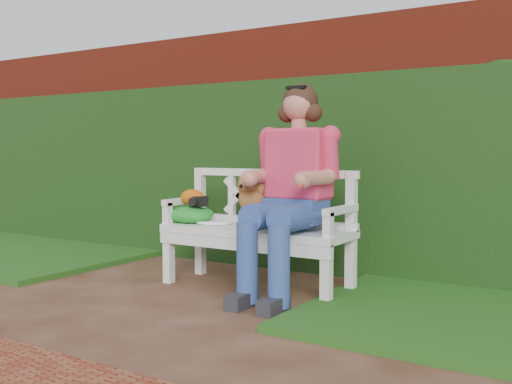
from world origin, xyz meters
The scene contains 11 objects.
ground centered at (0.00, 0.00, 0.00)m, with size 60.00×60.00×0.00m, color #3C2113.
brick_wall centered at (0.00, 1.90, 1.10)m, with size 10.00×0.30×2.20m, color maroon.
ivy_hedge centered at (0.00, 1.68, 0.85)m, with size 10.00×0.18×1.70m, color #264818.
grass_left centered at (-2.40, 0.90, 0.03)m, with size 2.60×2.00×0.05m, color #1F4E1A.
garden_bench centered at (0.49, 0.87, 0.24)m, with size 1.58×0.60×0.48m, color white, non-canonical shape.
seated_woman centered at (0.84, 0.85, 0.81)m, with size 0.68×0.91×1.62m, color #EE4B51, non-canonical shape.
dog centered at (0.49, 0.88, 0.70)m, with size 0.29×0.40×0.44m, color #93571F, non-canonical shape.
tennis_racket centered at (0.06, 0.87, 0.50)m, with size 0.62×0.26×0.03m, color silver, non-canonical shape.
green_bag centered at (-0.12, 0.81, 0.55)m, with size 0.40×0.31×0.14m, color #2C6725, non-canonical shape.
camera_item centered at (-0.03, 0.83, 0.66)m, with size 0.12×0.09×0.08m, color black.
baseball_glove centered at (-0.12, 0.85, 0.69)m, with size 0.21×0.16×0.13m, color #C1590B.
Camera 1 is at (2.92, -3.02, 1.07)m, focal length 42.00 mm.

